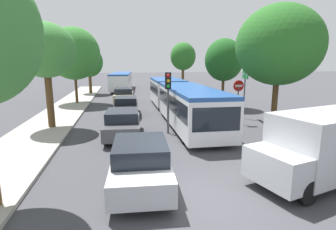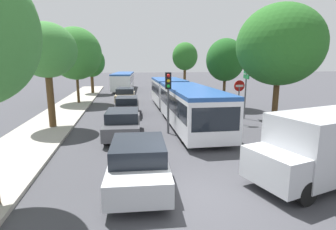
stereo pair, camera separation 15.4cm
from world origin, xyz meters
name	(u,v)px [view 2 (the right image)]	position (x,y,z in m)	size (l,w,h in m)	color
ground_plane	(197,194)	(0.00, 0.00, 0.00)	(200.00, 200.00, 0.00)	#3D3D42
kerb_strip_left	(68,109)	(-6.75, 15.92, 0.07)	(3.20, 41.83, 0.14)	#9E998E
articulated_bus	(179,97)	(1.95, 11.61, 1.42)	(2.78, 16.56, 2.45)	silver
city_bus_rear	(124,80)	(-1.93, 31.83, 1.43)	(3.50, 11.64, 2.47)	silver
queued_car_silver	(139,162)	(-1.68, 0.98, 0.75)	(2.07, 4.36, 1.48)	#B7BABF
queued_car_graphite	(123,123)	(-2.16, 6.72, 0.74)	(2.04, 4.30, 1.46)	#47474C
queued_car_black	(127,106)	(-1.81, 12.76, 0.70)	(1.95, 4.10, 1.39)	black
queued_car_tan	(125,95)	(-1.87, 19.01, 0.74)	(2.05, 4.31, 1.46)	tan
white_van	(324,145)	(4.38, 0.18, 1.24)	(5.34, 3.21, 2.31)	#B7BABF
traffic_light	(168,89)	(0.34, 6.97, 2.50)	(0.34, 0.37, 3.40)	#56595E
no_entry_sign	(239,95)	(5.18, 8.51, 1.88)	(0.70, 0.08, 2.82)	#56595E
direction_sign_post	(246,83)	(6.34, 9.97, 2.55)	(0.36, 1.38, 3.60)	#56595E
tree_left_mid	(46,51)	(-6.33, 9.26, 4.57)	(3.41, 3.41, 6.18)	#51381E
tree_left_far	(76,55)	(-6.33, 19.08, 4.61)	(4.78, 4.78, 7.15)	#51381E
tree_left_distant	(91,62)	(-5.86, 27.25, 3.99)	(3.35, 3.35, 5.86)	#51381E
tree_right_near	(280,45)	(6.28, 6.18, 4.82)	(4.59, 4.59, 6.99)	#51381E
tree_right_mid	(225,60)	(6.62, 14.58, 4.13)	(3.27, 3.27, 5.95)	#51381E
tree_right_far	(185,57)	(6.17, 27.52, 4.70)	(3.34, 3.34, 6.55)	#51381E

